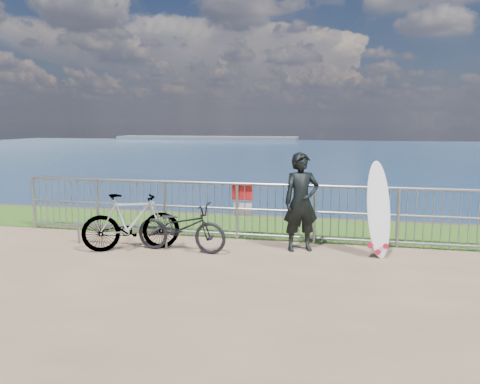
% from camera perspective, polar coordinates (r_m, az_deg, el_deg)
% --- Properties ---
extents(grass_strip, '(120.00, 120.00, 0.00)m').
position_cam_1_polar(grass_strip, '(10.23, 3.75, -4.32)').
color(grass_strip, '#295316').
rests_on(grass_strip, ground).
extents(seascape, '(260.00, 260.00, 5.00)m').
position_cam_1_polar(seascape, '(161.24, -4.02, 6.36)').
color(seascape, brown).
rests_on(seascape, ground).
extents(railing, '(10.06, 0.10, 1.13)m').
position_cam_1_polar(railing, '(9.04, 2.83, -2.34)').
color(railing, gray).
rests_on(railing, ground).
extents(surfer, '(0.75, 0.63, 1.76)m').
position_cam_1_polar(surfer, '(8.36, 7.47, -1.23)').
color(surfer, black).
rests_on(surfer, ground).
extents(surfboard, '(0.55, 0.52, 1.64)m').
position_cam_1_polar(surfboard, '(8.28, 16.54, -2.46)').
color(surfboard, white).
rests_on(surfboard, ground).
extents(bicycle_near, '(1.72, 0.72, 0.88)m').
position_cam_1_polar(bicycle_near, '(8.37, -7.18, -4.27)').
color(bicycle_near, black).
rests_on(bicycle_near, ground).
extents(bicycle_far, '(1.76, 1.19, 1.03)m').
position_cam_1_polar(bicycle_far, '(8.59, -13.13, -3.58)').
color(bicycle_far, black).
rests_on(bicycle_far, ground).
extents(bike_rack, '(1.95, 0.05, 0.41)m').
position_cam_1_polar(bike_rack, '(8.94, -14.29, -4.32)').
color(bike_rack, gray).
rests_on(bike_rack, ground).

